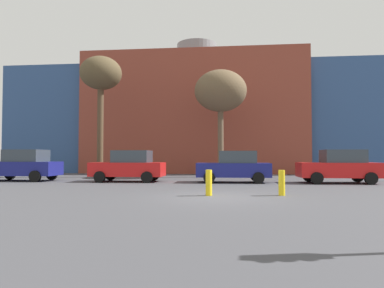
{
  "coord_description": "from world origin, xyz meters",
  "views": [
    {
      "loc": [
        0.39,
        -12.5,
        1.46
      ],
      "look_at": [
        -1.63,
        7.4,
        2.2
      ],
      "focal_mm": 32.14,
      "sensor_mm": 36.0,
      "label": 1
    }
  ],
  "objects": [
    {
      "name": "bare_tree_1",
      "position": [
        -8.7,
        11.42,
        7.3
      ],
      "size": [
        3.0,
        3.0,
        8.74
      ],
      "color": "brown",
      "rests_on": "ground_plane"
    },
    {
      "name": "parked_car_2",
      "position": [
        0.82,
        7.19,
        0.89
      ],
      "size": [
        4.13,
        2.02,
        1.79
      ],
      "rotation": [
        0.0,
        0.0,
        3.14
      ],
      "color": "navy",
      "rests_on": "ground_plane"
    },
    {
      "name": "parked_car_1",
      "position": [
        -5.33,
        7.19,
        0.91
      ],
      "size": [
        4.21,
        2.07,
        1.82
      ],
      "rotation": [
        0.0,
        0.0,
        3.14
      ],
      "color": "red",
      "rests_on": "ground_plane"
    },
    {
      "name": "parked_car_0",
      "position": [
        -11.9,
        7.19,
        0.94
      ],
      "size": [
        4.35,
        2.13,
        1.88
      ],
      "rotation": [
        0.0,
        0.0,
        3.14
      ],
      "color": "navy",
      "rests_on": "ground_plane"
    },
    {
      "name": "building_backdrop",
      "position": [
        -2.61,
        21.85,
        5.28
      ],
      "size": [
        35.0,
        10.96,
        12.83
      ],
      "color": "brown",
      "rests_on": "ground_plane"
    },
    {
      "name": "bare_tree_0",
      "position": [
        -0.05,
        12.37,
        6.17
      ],
      "size": [
        3.79,
        3.79,
        7.76
      ],
      "color": "brown",
      "rests_on": "ground_plane"
    },
    {
      "name": "bollard_yellow_1",
      "position": [
        2.44,
        0.73,
        0.48
      ],
      "size": [
        0.24,
        0.24,
        0.96
      ],
      "primitive_type": "cylinder",
      "color": "yellow",
      "rests_on": "ground_plane"
    },
    {
      "name": "parked_car_3",
      "position": [
        6.56,
        7.19,
        0.92
      ],
      "size": [
        4.25,
        2.09,
        1.84
      ],
      "rotation": [
        0.0,
        0.0,
        3.14
      ],
      "color": "red",
      "rests_on": "ground_plane"
    },
    {
      "name": "bollard_yellow_0",
      "position": [
        -0.29,
        0.41,
        0.48
      ],
      "size": [
        0.24,
        0.24,
        0.97
      ],
      "primitive_type": "cylinder",
      "color": "yellow",
      "rests_on": "ground_plane"
    },
    {
      "name": "ground_plane",
      "position": [
        0.0,
        0.0,
        0.0
      ],
      "size": [
        200.0,
        200.0,
        0.0
      ],
      "primitive_type": "plane",
      "color": "#47474C"
    }
  ]
}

